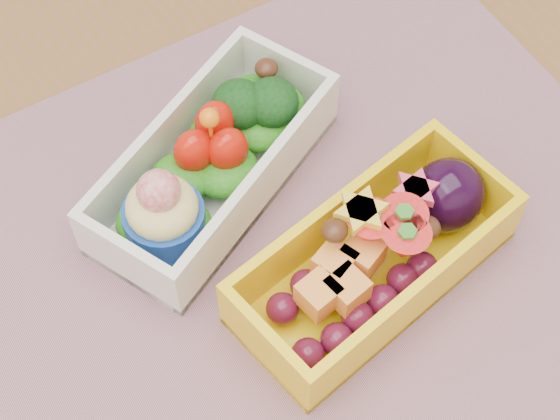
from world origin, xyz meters
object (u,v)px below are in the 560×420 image
bento_white (212,164)px  bento_yellow (379,254)px  placemat (275,250)px  table (320,335)px

bento_white → bento_yellow: 0.13m
placemat → table: bearing=-61.1°
table → placemat: (-0.02, 0.03, 0.10)m
table → placemat: bearing=118.9°
placemat → bento_yellow: (0.05, -0.05, 0.03)m
table → bento_yellow: 0.13m
bento_yellow → bento_white: bearing=105.7°
table → bento_white: 0.17m
placemat → bento_white: (-0.01, 0.07, 0.03)m
placemat → bento_white: size_ratio=2.47×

